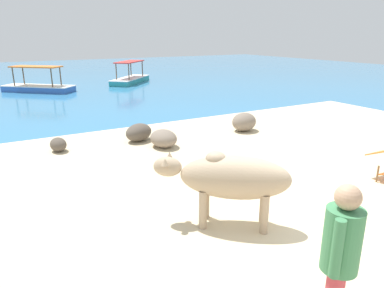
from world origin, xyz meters
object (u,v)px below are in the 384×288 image
boat_blue (38,86)px  boat_teal (130,78)px  cow (231,178)px  person_standing (340,256)px

boat_blue → boat_teal: bearing=-128.0°
boat_teal → boat_blue: bearing=-37.2°
cow → person_standing: (-0.48, -2.26, 0.18)m
cow → boat_teal: (4.62, 16.77, -0.52)m
person_standing → boat_blue: 18.12m
cow → person_standing: 2.32m
cow → boat_teal: 17.40m
person_standing → boat_teal: (5.10, 19.03, -0.70)m
boat_blue → boat_teal: same height
boat_blue → cow: bearing=134.6°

